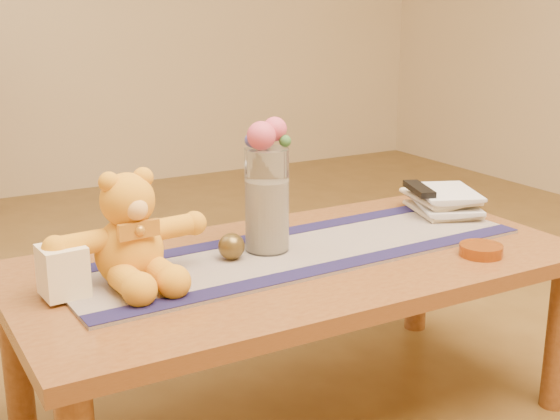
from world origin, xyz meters
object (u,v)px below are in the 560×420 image
pillar_candle (63,271)px  book_bottom (417,213)px  teddy_bear (128,229)px  tv_remote (419,189)px  glass_vase (267,200)px  amber_dish (481,250)px  bronze_ball (231,246)px

pillar_candle → book_bottom: pillar_candle is taller
teddy_bear → tv_remote: size_ratio=2.22×
teddy_bear → book_bottom: (0.91, 0.10, -0.12)m
glass_vase → amber_dish: bearing=-32.0°
bronze_ball → amber_dish: bearing=-25.3°
pillar_candle → book_bottom: 1.07m
glass_vase → teddy_bear: bearing=-175.2°
pillar_candle → bronze_ball: size_ratio=1.68×
amber_dish → teddy_bear: bearing=162.9°
book_bottom → tv_remote: size_ratio=1.39×
bronze_ball → pillar_candle: bearing=-176.4°
pillar_candle → glass_vase: (0.52, 0.04, 0.08)m
glass_vase → bronze_ball: (-0.11, -0.02, -0.10)m
pillar_candle → book_bottom: (1.06, 0.12, -0.05)m
pillar_candle → tv_remote: (1.06, 0.11, 0.02)m
teddy_bear → pillar_candle: size_ratio=3.24×
book_bottom → bronze_ball: bearing=-155.3°
tv_remote → amber_dish: size_ratio=1.48×
book_bottom → tv_remote: bearing=-93.0°
glass_vase → tv_remote: size_ratio=1.62×
glass_vase → amber_dish: glass_vase is taller
tv_remote → amber_dish: tv_remote is taller
teddy_bear → tv_remote: bearing=1.5°
pillar_candle → amber_dish: pillar_candle is taller
glass_vase → bronze_ball: size_ratio=3.98×
teddy_bear → book_bottom: teddy_bear is taller
pillar_candle → tv_remote: bearing=5.7°
teddy_bear → glass_vase: size_ratio=1.37×
bronze_ball → amber_dish: bronze_ball is taller
pillar_candle → bronze_ball: (0.41, 0.03, -0.02)m
pillar_candle → tv_remote: 1.07m
glass_vase → tv_remote: bearing=6.6°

